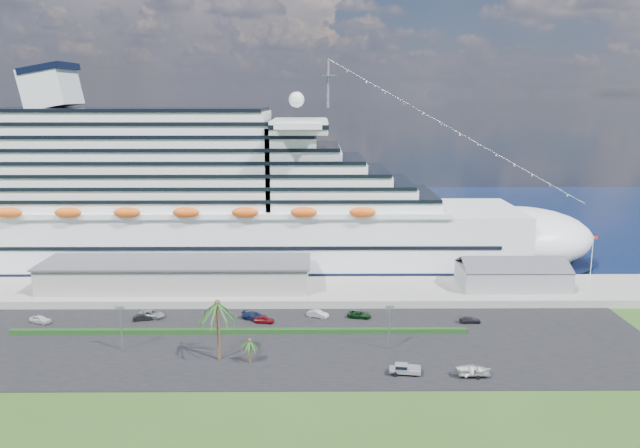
{
  "coord_description": "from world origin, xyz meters",
  "views": [
    {
      "loc": [
        6.78,
        -97.42,
        45.24
      ],
      "look_at": [
        7.72,
        30.0,
        18.74
      ],
      "focal_mm": 35.0,
      "sensor_mm": 36.0,
      "label": 1
    }
  ],
  "objects_px": {
    "pickup_truck": "(405,369)",
    "parked_car_3": "(255,316)",
    "cruise_ship": "(208,205)",
    "boat_trailer": "(474,370)"
  },
  "relations": [
    {
      "from": "parked_car_3",
      "to": "pickup_truck",
      "type": "relative_size",
      "value": 1.02
    },
    {
      "from": "pickup_truck",
      "to": "boat_trailer",
      "type": "distance_m",
      "value": 11.21
    },
    {
      "from": "pickup_truck",
      "to": "parked_car_3",
      "type": "bearing_deg",
      "value": 136.52
    },
    {
      "from": "cruise_ship",
      "to": "parked_car_3",
      "type": "distance_m",
      "value": 46.37
    },
    {
      "from": "cruise_ship",
      "to": "pickup_truck",
      "type": "bearing_deg",
      "value": -57.05
    },
    {
      "from": "pickup_truck",
      "to": "boat_trailer",
      "type": "xyz_separation_m",
      "value": [
        11.16,
        -1.03,
        0.24
      ]
    },
    {
      "from": "cruise_ship",
      "to": "parked_car_3",
      "type": "xyz_separation_m",
      "value": [
        15.9,
        -40.59,
        -15.78
      ]
    },
    {
      "from": "cruise_ship",
      "to": "boat_trailer",
      "type": "bearing_deg",
      "value": -51.2
    },
    {
      "from": "cruise_ship",
      "to": "parked_car_3",
      "type": "bearing_deg",
      "value": -68.61
    },
    {
      "from": "cruise_ship",
      "to": "parked_car_3",
      "type": "height_order",
      "value": "cruise_ship"
    }
  ]
}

